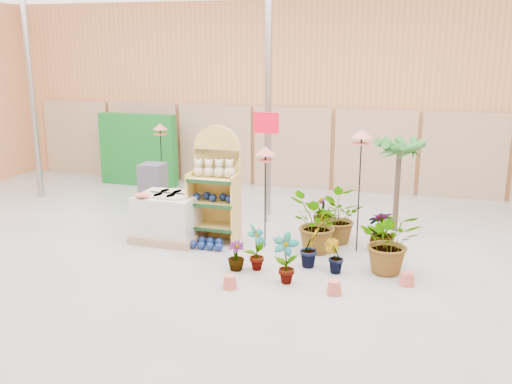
% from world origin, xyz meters
% --- Properties ---
extents(room, '(15.20, 12.10, 4.70)m').
position_xyz_m(room, '(0.00, 0.91, 2.21)').
color(room, gray).
rests_on(room, ground).
extents(display_shelf, '(0.87, 0.55, 2.08)m').
position_xyz_m(display_shelf, '(-0.51, 1.74, 0.95)').
color(display_shelf, tan).
rests_on(display_shelf, ground).
extents(teddy_bears, '(0.77, 0.20, 0.33)m').
position_xyz_m(teddy_bears, '(-0.49, 1.64, 1.32)').
color(teddy_bears, beige).
rests_on(teddy_bears, display_shelf).
extents(gazing_balls_shelf, '(0.76, 0.26, 0.15)m').
position_xyz_m(gazing_balls_shelf, '(-0.51, 1.61, 0.82)').
color(gazing_balls_shelf, navy).
rests_on(gazing_balls_shelf, display_shelf).
extents(gazing_balls_floor, '(0.63, 0.39, 0.15)m').
position_xyz_m(gazing_balls_floor, '(-0.50, 1.22, 0.07)').
color(gazing_balls_floor, navy).
rests_on(gazing_balls_floor, ground).
extents(pallet_stack, '(1.23, 1.04, 0.88)m').
position_xyz_m(pallet_stack, '(-1.34, 1.47, 0.43)').
color(pallet_stack, '#997B5E').
rests_on(pallet_stack, ground).
extents(charcoal_planters, '(0.50, 0.50, 1.00)m').
position_xyz_m(charcoal_planters, '(-2.48, 3.24, 0.50)').
color(charcoal_planters, '#34343B').
rests_on(charcoal_planters, ground).
extents(trellis_stock, '(2.00, 0.30, 1.80)m').
position_xyz_m(trellis_stock, '(-3.80, 5.20, 0.90)').
color(trellis_stock, '#10601E').
rests_on(trellis_stock, ground).
extents(offer_sign, '(0.50, 0.08, 2.20)m').
position_xyz_m(offer_sign, '(0.10, 2.98, 1.57)').
color(offer_sign, gray).
rests_on(offer_sign, ground).
extents(bird_table_front, '(0.34, 0.34, 1.79)m').
position_xyz_m(bird_table_front, '(0.45, 1.55, 1.66)').
color(bird_table_front, black).
rests_on(bird_table_front, ground).
extents(bird_table_right, '(0.34, 0.34, 2.12)m').
position_xyz_m(bird_table_right, '(2.03, 1.75, 1.97)').
color(bird_table_right, black).
rests_on(bird_table_right, ground).
extents(bird_table_back, '(0.34, 0.34, 1.72)m').
position_xyz_m(bird_table_back, '(-2.75, 4.29, 1.59)').
color(bird_table_back, black).
rests_on(bird_table_back, ground).
extents(palm, '(0.70, 0.70, 1.88)m').
position_xyz_m(palm, '(2.62, 3.09, 1.62)').
color(palm, '#47342B').
rests_on(palm, ground).
extents(potted_plant_0, '(0.38, 0.45, 0.74)m').
position_xyz_m(potted_plant_0, '(0.59, 0.48, 0.37)').
color(potted_plant_0, '#226523').
rests_on(potted_plant_0, ground).
extents(potted_plant_1, '(0.40, 0.43, 0.63)m').
position_xyz_m(potted_plant_1, '(1.37, 0.85, 0.32)').
color(potted_plant_1, '#226523').
rests_on(potted_plant_1, ground).
extents(potted_plant_2, '(0.99, 1.09, 1.04)m').
position_xyz_m(potted_plant_2, '(1.38, 1.48, 0.52)').
color(potted_plant_2, '#226523').
rests_on(potted_plant_2, ground).
extents(potted_plant_3, '(0.52, 0.52, 0.74)m').
position_xyz_m(potted_plant_3, '(2.46, 1.82, 0.37)').
color(potted_plant_3, '#226523').
rests_on(potted_plant_3, ground).
extents(potted_plant_4, '(0.44, 0.39, 0.69)m').
position_xyz_m(potted_plant_4, '(2.35, 1.94, 0.35)').
color(potted_plant_4, '#226523').
rests_on(potted_plant_4, ground).
extents(potted_plant_5, '(0.37, 0.40, 0.59)m').
position_xyz_m(potted_plant_5, '(1.32, 1.97, 0.29)').
color(potted_plant_5, '#226523').
rests_on(potted_plant_5, ground).
extents(potted_plant_6, '(1.11, 1.10, 0.94)m').
position_xyz_m(potted_plant_6, '(1.61, 2.14, 0.47)').
color(potted_plant_6, '#226523').
rests_on(potted_plant_6, ground).
extents(potted_plant_7, '(0.33, 0.33, 0.47)m').
position_xyz_m(potted_plant_7, '(0.28, 0.39, 0.23)').
color(potted_plant_7, '#226523').
rests_on(potted_plant_7, ground).
extents(potted_plant_8, '(0.41, 0.28, 0.78)m').
position_xyz_m(potted_plant_8, '(1.14, 0.10, 0.39)').
color(potted_plant_8, '#226523').
rests_on(potted_plant_8, ground).
extents(potted_plant_9, '(0.31, 0.26, 0.54)m').
position_xyz_m(potted_plant_9, '(1.78, 0.69, 0.27)').
color(potted_plant_9, '#226523').
rests_on(potted_plant_9, ground).
extents(potted_plant_10, '(0.95, 0.83, 1.03)m').
position_xyz_m(potted_plant_10, '(2.61, 0.93, 0.52)').
color(potted_plant_10, '#226523').
rests_on(potted_plant_10, ground).
extents(potted_plant_11, '(0.43, 0.43, 0.70)m').
position_xyz_m(potted_plant_11, '(1.29, 2.73, 0.35)').
color(potted_plant_11, '#226523').
rests_on(potted_plant_11, ground).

